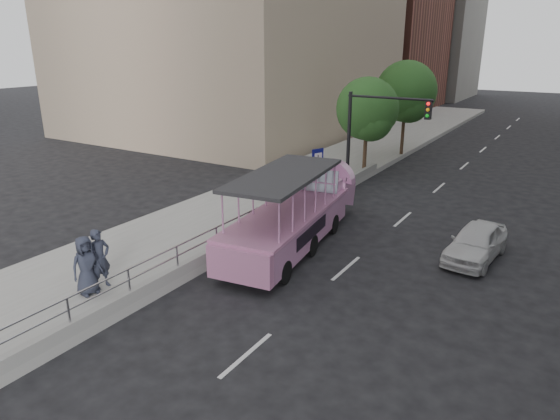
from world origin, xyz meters
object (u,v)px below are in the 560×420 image
(car, at_px, (476,242))
(street_tree_far, at_px, (407,94))
(pedestrian_near, at_px, (100,259))
(duck_boat, at_px, (297,214))
(traffic_signal, at_px, (372,128))
(street_tree_near, at_px, (368,111))
(pedestrian_far, at_px, (86,265))
(parking_sign, at_px, (317,173))

(car, relative_size, street_tree_far, 0.59)
(pedestrian_near, bearing_deg, duck_boat, -18.04)
(traffic_signal, xyz_separation_m, street_tree_near, (-1.60, 3.43, 0.32))
(car, relative_size, street_tree_near, 0.66)
(car, distance_m, traffic_signal, 8.73)
(pedestrian_near, height_order, street_tree_near, street_tree_near)
(duck_boat, bearing_deg, pedestrian_far, -110.92)
(pedestrian_near, bearing_deg, traffic_signal, -7.29)
(street_tree_near, bearing_deg, duck_boat, -81.54)
(duck_boat, distance_m, street_tree_far, 17.03)
(pedestrian_near, xyz_separation_m, street_tree_far, (1.48, 23.72, 3.06))
(car, distance_m, parking_sign, 7.66)
(pedestrian_near, bearing_deg, street_tree_near, -0.04)
(parking_sign, relative_size, street_tree_far, 0.46)
(pedestrian_far, relative_size, street_tree_near, 0.32)
(car, distance_m, street_tree_far, 17.03)
(street_tree_far, bearing_deg, duck_boat, -85.24)
(parking_sign, distance_m, street_tree_near, 7.33)
(parking_sign, bearing_deg, car, -12.90)
(pedestrian_near, relative_size, parking_sign, 0.63)
(street_tree_near, bearing_deg, street_tree_far, 88.09)
(pedestrian_far, bearing_deg, car, -32.40)
(pedestrian_far, distance_m, traffic_signal, 15.23)
(car, height_order, street_tree_far, street_tree_far)
(parking_sign, xyz_separation_m, traffic_signal, (1.06, 3.62, 1.65))
(street_tree_near, height_order, street_tree_far, street_tree_far)
(duck_boat, distance_m, parking_sign, 3.84)
(duck_boat, xyz_separation_m, street_tree_near, (-1.59, 10.67, 2.68))
(pedestrian_near, distance_m, traffic_signal, 14.75)
(pedestrian_near, distance_m, street_tree_near, 17.95)
(pedestrian_near, relative_size, street_tree_near, 0.33)
(pedestrian_near, height_order, traffic_signal, traffic_signal)
(traffic_signal, relative_size, street_tree_far, 0.81)
(duck_boat, height_order, traffic_signal, traffic_signal)
(car, height_order, traffic_signal, traffic_signal)
(street_tree_far, bearing_deg, car, -62.35)
(car, distance_m, pedestrian_far, 13.23)
(pedestrian_near, bearing_deg, car, -41.58)
(parking_sign, relative_size, traffic_signal, 0.57)
(car, bearing_deg, duck_boat, -157.59)
(pedestrian_near, relative_size, street_tree_far, 0.29)
(traffic_signal, distance_m, street_tree_near, 3.80)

